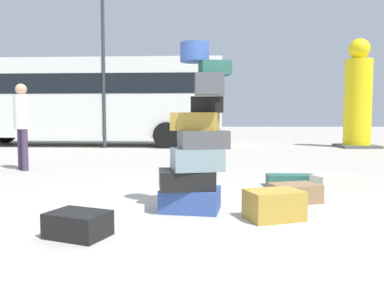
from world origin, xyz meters
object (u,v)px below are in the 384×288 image
object	(u,v)px
suitcase_teal_white_trunk	(291,180)
parked_bus	(77,97)
suitcase_black_behind_tower	(78,224)
suitcase_tan_left_side	(274,205)
suitcase_cream_foreground_far	(336,182)
suitcase_tower	(196,150)
person_bearded_onlooker	(22,119)
suitcase_navy_right_side	(196,171)
lamp_post	(103,16)
suitcase_brown_foreground_near	(295,193)
yellow_dummy_statue	(358,100)

from	to	relation	value
suitcase_teal_white_trunk	parked_bus	xyz separation A→B (m)	(-5.99, 8.68, 1.75)
suitcase_black_behind_tower	parked_bus	world-z (taller)	parked_bus
suitcase_tan_left_side	suitcase_cream_foreground_far	size ratio (longest dim) A/B	0.78
suitcase_tower	person_bearded_onlooker	bearing A→B (deg)	136.30
suitcase_navy_right_side	suitcase_black_behind_tower	distance (m)	3.64
lamp_post	suitcase_navy_right_side	bearing A→B (deg)	-63.68
suitcase_tower	suitcase_brown_foreground_near	bearing A→B (deg)	21.11
suitcase_brown_foreground_near	yellow_dummy_statue	bearing A→B (deg)	47.15
suitcase_black_behind_tower	person_bearded_onlooker	world-z (taller)	person_bearded_onlooker
suitcase_tan_left_side	parked_bus	distance (m)	12.01
suitcase_brown_foreground_near	parked_bus	xyz separation A→B (m)	(-5.77, 9.79, 1.72)
person_bearded_onlooker	parked_bus	size ratio (longest dim) A/B	0.16
suitcase_cream_foreground_far	lamp_post	bearing A→B (deg)	105.18
suitcase_navy_right_side	suitcase_tan_left_side	distance (m)	3.00
yellow_dummy_statue	suitcase_tan_left_side	bearing A→B (deg)	-116.85
suitcase_tower	lamp_post	xyz separation A→B (m)	(-3.18, 8.97, 3.82)
suitcase_navy_right_side	suitcase_teal_white_trunk	bearing A→B (deg)	-12.41
suitcase_teal_white_trunk	suitcase_black_behind_tower	xyz separation A→B (m)	(-2.52, -2.55, 0.02)
person_bearded_onlooker	parked_bus	bearing A→B (deg)	144.26
suitcase_black_behind_tower	suitcase_navy_right_side	bearing A→B (deg)	95.06
yellow_dummy_statue	suitcase_cream_foreground_far	bearing A→B (deg)	-114.40
suitcase_teal_white_trunk	suitcase_tan_left_side	distance (m)	2.05
suitcase_navy_right_side	suitcase_black_behind_tower	size ratio (longest dim) A/B	1.33
suitcase_navy_right_side	person_bearded_onlooker	distance (m)	3.68
suitcase_black_behind_tower	parked_bus	bearing A→B (deg)	128.95
parked_bus	suitcase_teal_white_trunk	bearing A→B (deg)	-53.00
parked_bus	suitcase_brown_foreground_near	bearing A→B (deg)	-57.10
suitcase_cream_foreground_far	yellow_dummy_statue	distance (m)	8.90
yellow_dummy_statue	lamp_post	distance (m)	9.31
suitcase_black_behind_tower	lamp_post	xyz separation A→B (m)	(-2.14, 9.92, 4.40)
suitcase_brown_foreground_near	suitcase_teal_white_trunk	bearing A→B (deg)	62.66
suitcase_black_behind_tower	yellow_dummy_statue	bearing A→B (deg)	78.39
suitcase_navy_right_side	suitcase_tan_left_side	world-z (taller)	suitcase_tan_left_side
suitcase_teal_white_trunk	lamp_post	xyz separation A→B (m)	(-4.65, 7.37, 4.42)
suitcase_navy_right_side	suitcase_cream_foreground_far	bearing A→B (deg)	-11.02
suitcase_black_behind_tower	lamp_post	distance (m)	11.06
suitcase_tower	suitcase_tan_left_side	bearing A→B (deg)	-23.37
suitcase_black_behind_tower	suitcase_tower	bearing A→B (deg)	64.25
suitcase_teal_white_trunk	parked_bus	size ratio (longest dim) A/B	0.07
suitcase_black_behind_tower	suitcase_brown_foreground_near	world-z (taller)	suitcase_brown_foreground_near
suitcase_cream_foreground_far	suitcase_black_behind_tower	bearing A→B (deg)	-163.36
parked_bus	suitcase_navy_right_side	bearing A→B (deg)	-57.32
parked_bus	lamp_post	xyz separation A→B (m)	(1.34, -1.31, 2.68)
suitcase_cream_foreground_far	parked_bus	size ratio (longest dim) A/B	0.06
suitcase_tower	suitcase_cream_foreground_far	size ratio (longest dim) A/B	2.63
suitcase_cream_foreground_far	person_bearded_onlooker	xyz separation A→B (m)	(-5.54, 2.04, 0.92)
suitcase_tower	person_bearded_onlooker	size ratio (longest dim) A/B	1.09
suitcase_tower	suitcase_teal_white_trunk	distance (m)	2.25
suitcase_tower	suitcase_navy_right_side	xyz separation A→B (m)	(0.00, 2.53, -0.59)
suitcase_brown_foreground_near	yellow_dummy_statue	xyz separation A→B (m)	(4.43, 8.78, 1.57)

